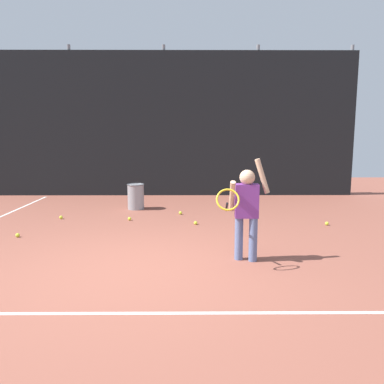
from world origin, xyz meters
name	(u,v)px	position (x,y,z in m)	size (l,w,h in m)	color
ground_plane	(135,269)	(0.00, 0.00, 0.00)	(20.00, 20.00, 0.00)	brown
court_line_baseline	(118,313)	(0.00, -1.18, 0.00)	(9.00, 0.05, 0.00)	white
back_fence_windscreen	(164,125)	(0.00, 5.77, 1.90)	(10.16, 0.08, 3.80)	black
fence_post_1	(72,122)	(-2.47, 5.83, 1.97)	(0.09, 0.09, 3.95)	slate
fence_post_2	(164,122)	(0.00, 5.83, 1.97)	(0.09, 0.09, 3.95)	slate
fence_post_3	(256,122)	(2.47, 5.83, 1.97)	(0.09, 0.09, 3.95)	slate
fence_post_4	(348,122)	(4.93, 5.83, 1.97)	(0.09, 0.09, 3.95)	slate
tennis_player	(246,207)	(1.40, 0.32, 0.73)	(0.73, 0.58, 1.35)	slate
ball_hopper	(136,196)	(-0.52, 3.83, 0.29)	(0.38, 0.38, 0.56)	gray
tennis_ball_0	(180,213)	(0.48, 3.23, 0.03)	(0.07, 0.07, 0.07)	#CCE033
tennis_ball_1	(130,219)	(-0.49, 2.69, 0.03)	(0.07, 0.07, 0.07)	#CCE033
tennis_ball_3	(327,224)	(3.19, 2.27, 0.03)	(0.07, 0.07, 0.07)	#CCE033
tennis_ball_4	(61,217)	(-1.86, 2.82, 0.03)	(0.07, 0.07, 0.07)	#CCE033
tennis_ball_5	(18,235)	(-2.12, 1.49, 0.03)	(0.07, 0.07, 0.07)	#CCE033
tennis_ball_6	(196,223)	(0.79, 2.33, 0.03)	(0.07, 0.07, 0.07)	#CCE033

